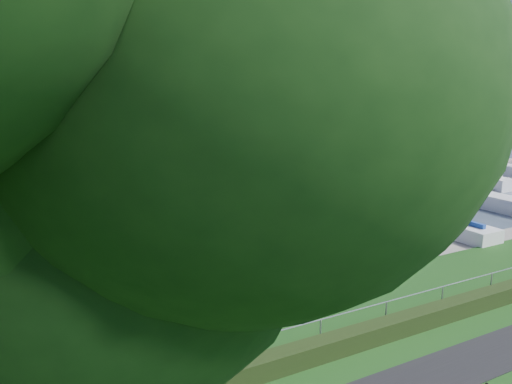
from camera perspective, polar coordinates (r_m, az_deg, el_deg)
path at (r=19.06m, az=23.25°, el=-17.45°), size 160.00×2.00×0.04m
water at (r=273.34m, az=-26.08°, el=9.02°), size 800.00×540.00×0.20m
hedge at (r=20.38m, az=17.46°, el=-13.91°), size 80.00×0.70×0.70m
fence at (r=20.28m, az=16.79°, el=-11.36°), size 80.00×0.04×0.04m
foothill at (r=343.12m, az=-26.81°, el=10.43°), size 900.00×80.00×12.00m
mountains at (r=419.67m, az=-26.75°, el=16.12°), size 1190.00×360.00×115.00m
docks at (r=42.18m, az=-9.14°, el=-0.73°), size 90.00×41.60×0.25m
tree at (r=6.18m, az=-23.02°, el=10.41°), size 9.24×9.12×13.76m
crane at (r=42.94m, az=1.29°, el=7.15°), size 7.00×13.13×22.35m
cargo_ship_mid at (r=234.95m, az=-17.46°, el=10.36°), size 88.93×22.48×21.50m
cargo_ship_east at (r=265.42m, az=14.13°, el=10.70°), size 89.69×29.43×21.50m
sailboat_fleet at (r=43.37m, az=-9.56°, el=7.04°), size 75.33×49.64×13.47m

